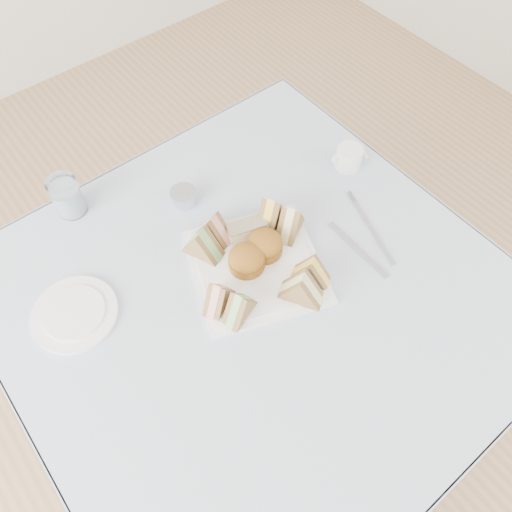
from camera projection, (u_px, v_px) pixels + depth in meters
floor at (256, 399)px, 1.70m from camera, size 4.00×4.00×0.00m
table at (256, 359)px, 1.39m from camera, size 0.90×0.90×0.74m
tablecloth at (256, 295)px, 1.08m from camera, size 1.02×1.02×0.01m
serving_plate at (256, 267)px, 1.10m from camera, size 0.36×0.36×0.01m
sandwich_fl_a at (218, 295)px, 1.02m from camera, size 0.09×0.07×0.07m
sandwich_fl_b at (239, 305)px, 1.00m from camera, size 0.09×0.06×0.07m
sandwich_fr_a at (311, 270)px, 1.05m from camera, size 0.08×0.09×0.07m
sandwich_fr_b at (302, 287)px, 1.02m from camera, size 0.09×0.10×0.08m
sandwich_bl_a at (202, 242)px, 1.08m from camera, size 0.07×0.10×0.08m
sandwich_bl_b at (214, 227)px, 1.11m from camera, size 0.07×0.10×0.08m
sandwich_br_a at (290, 220)px, 1.11m from camera, size 0.10×0.08×0.08m
sandwich_br_b at (271, 212)px, 1.13m from camera, size 0.10×0.08×0.08m
scone_left at (247, 259)px, 1.07m from camera, size 0.10×0.10×0.05m
scone_right at (265, 245)px, 1.10m from camera, size 0.09×0.09×0.05m
pastry_slice at (247, 230)px, 1.12m from camera, size 0.10×0.06×0.04m
side_plate at (75, 314)px, 1.04m from camera, size 0.23×0.23×0.01m
water_glass at (67, 196)px, 1.16m from camera, size 0.09×0.09×0.10m
tea_strainer at (184, 198)px, 1.19m from camera, size 0.06×0.06×0.04m
knife at (358, 249)px, 1.13m from camera, size 0.02×0.19×0.00m
fork at (373, 233)px, 1.16m from camera, size 0.07×0.19×0.00m
creamer_jug at (349, 158)px, 1.25m from camera, size 0.08×0.08×0.06m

